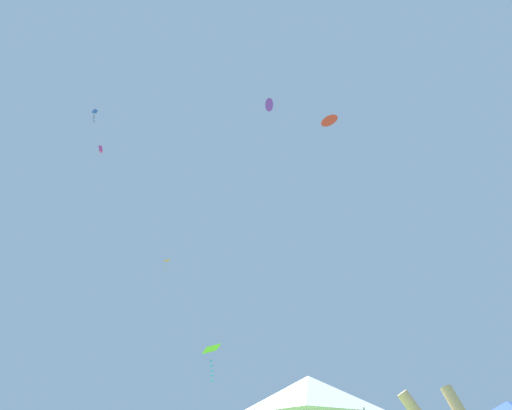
% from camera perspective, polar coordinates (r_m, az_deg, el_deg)
% --- Properties ---
extents(canopy_tent_white, '(3.56, 3.56, 3.81)m').
position_cam_1_polar(canopy_tent_white, '(14.21, 8.20, -26.79)').
color(canopy_tent_white, '#9E9EA3').
rests_on(canopy_tent_white, ground).
extents(kite_blue_box, '(0.69, 0.57, 1.40)m').
position_cam_1_polar(kite_blue_box, '(35.98, -23.51, 12.97)').
color(kite_blue_box, blue).
extents(kite_purple_delta, '(0.66, 0.87, 0.72)m').
position_cam_1_polar(kite_purple_delta, '(22.42, 1.95, 15.12)').
color(kite_purple_delta, purple).
extents(kite_lime_diamond, '(1.81, 1.51, 3.06)m').
position_cam_1_polar(kite_lime_diamond, '(36.28, -6.90, -21.27)').
color(kite_lime_diamond, '#75D138').
extents(kite_orange_delta, '(0.92, 0.92, 1.23)m').
position_cam_1_polar(kite_orange_delta, '(40.33, -13.53, -8.31)').
color(kite_orange_delta, orange).
extents(kite_red_delta, '(1.46, 1.46, 0.45)m').
position_cam_1_polar(kite_red_delta, '(23.65, 11.13, 12.70)').
color(kite_red_delta, red).
extents(kite_magenta_box, '(0.50, 0.45, 0.65)m').
position_cam_1_polar(kite_magenta_box, '(35.61, -22.74, 7.93)').
color(kite_magenta_box, '#D6389E').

